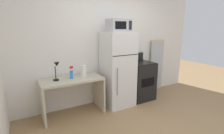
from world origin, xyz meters
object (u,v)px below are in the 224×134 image
object	(u,v)px
leaning_mirror	(156,65)
desk_lamp	(57,68)
paper_towel_roll	(84,71)
refrigerator	(118,69)
oven_range	(140,80)
spray_bottle	(71,74)
microwave	(119,25)
desk	(72,89)

from	to	relation	value
leaning_mirror	desk_lamp	bearing A→B (deg)	-175.57
paper_towel_roll	refrigerator	world-z (taller)	refrigerator
desk_lamp	leaning_mirror	xyz separation A→B (m)	(2.73, 0.21, -0.29)
paper_towel_roll	oven_range	size ratio (longest dim) A/B	0.22
paper_towel_roll	spray_bottle	size ratio (longest dim) A/B	0.96
spray_bottle	leaning_mirror	xyz separation A→B (m)	(2.45, 0.21, -0.15)
paper_towel_roll	leaning_mirror	size ratio (longest dim) A/B	0.17
spray_bottle	microwave	distance (m)	1.38
spray_bottle	refrigerator	size ratio (longest dim) A/B	0.15
desk	leaning_mirror	size ratio (longest dim) A/B	0.85
paper_towel_roll	spray_bottle	world-z (taller)	spray_bottle
desk	paper_towel_roll	xyz separation A→B (m)	(0.25, 0.02, 0.34)
desk_lamp	microwave	world-z (taller)	microwave
microwave	leaning_mirror	size ratio (longest dim) A/B	0.33
refrigerator	microwave	bearing A→B (deg)	-89.68
spray_bottle	refrigerator	distance (m)	1.03
desk	desk_lamp	xyz separation A→B (m)	(-0.27, 0.02, 0.46)
paper_towel_roll	leaning_mirror	world-z (taller)	leaning_mirror
desk	desk_lamp	distance (m)	0.54
refrigerator	oven_range	distance (m)	0.74
desk_lamp	refrigerator	size ratio (longest dim) A/B	0.21
microwave	leaning_mirror	distance (m)	1.81
oven_range	refrigerator	bearing A→B (deg)	-178.50
microwave	leaning_mirror	bearing A→B (deg)	11.62
desk_lamp	paper_towel_roll	size ratio (longest dim) A/B	1.47
oven_range	leaning_mirror	distance (m)	0.85
desk	oven_range	world-z (taller)	oven_range
paper_towel_roll	refrigerator	distance (m)	0.78
paper_towel_roll	microwave	bearing A→B (deg)	-5.50
spray_bottle	leaning_mirror	world-z (taller)	leaning_mirror
microwave	oven_range	world-z (taller)	microwave
refrigerator	leaning_mirror	world-z (taller)	refrigerator
desk_lamp	leaning_mirror	bearing A→B (deg)	4.43
oven_range	paper_towel_roll	bearing A→B (deg)	178.53
spray_bottle	refrigerator	bearing A→B (deg)	-3.23
desk_lamp	leaning_mirror	world-z (taller)	leaning_mirror
desk	microwave	world-z (taller)	microwave
microwave	oven_range	distance (m)	1.46
desk	refrigerator	bearing A→B (deg)	-2.04
oven_range	desk	bearing A→B (deg)	179.33
refrigerator	oven_range	bearing A→B (deg)	1.50
spray_bottle	leaning_mirror	size ratio (longest dim) A/B	0.18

